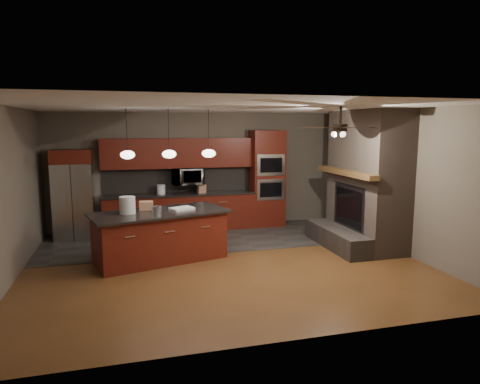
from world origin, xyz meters
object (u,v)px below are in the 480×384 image
object	(u,v)px
kitchen_island	(160,236)
cardboard_box	(146,206)
microwave	(188,176)
paint_can	(157,209)
refrigerator	(74,194)
white_bucket	(127,205)
oven_tower	(267,178)
paint_tray	(182,209)
counter_box	(202,189)
counter_bucket	(161,189)

from	to	relation	value
kitchen_island	cardboard_box	world-z (taller)	cardboard_box
microwave	paint_can	bearing A→B (deg)	-111.27
refrigerator	white_bucket	xyz separation A→B (m)	(1.14, -2.15, 0.09)
oven_tower	paint_tray	bearing A→B (deg)	-138.59
kitchen_island	microwave	bearing A→B (deg)	54.31
kitchen_island	paint_tray	size ratio (longest dim) A/B	6.45
white_bucket	paint_can	size ratio (longest dim) A/B	1.79
paint_can	counter_box	bearing A→B (deg)	61.24
cardboard_box	paint_tray	bearing A→B (deg)	-8.79
refrigerator	counter_bucket	xyz separation A→B (m)	(1.92, 0.08, 0.02)
kitchen_island	paint_tray	bearing A→B (deg)	-3.64
microwave	white_bucket	world-z (taller)	microwave
oven_tower	paint_can	world-z (taller)	oven_tower
paint_tray	counter_bucket	world-z (taller)	counter_bucket
refrigerator	cardboard_box	xyz separation A→B (m)	(1.48, -1.87, 0.01)
refrigerator	white_bucket	world-z (taller)	refrigerator
refrigerator	kitchen_island	bearing A→B (deg)	-51.30
paint_tray	cardboard_box	distance (m)	0.67
counter_bucket	paint_can	bearing A→B (deg)	-96.71
microwave	counter_bucket	distance (m)	0.70
microwave	cardboard_box	size ratio (longest dim) A/B	2.92
white_bucket	paint_can	world-z (taller)	white_bucket
paint_can	paint_tray	bearing A→B (deg)	17.31
paint_can	counter_bucket	bearing A→B (deg)	83.29
white_bucket	cardboard_box	distance (m)	0.44
refrigerator	white_bucket	distance (m)	2.43
refrigerator	cardboard_box	size ratio (longest dim) A/B	7.87
oven_tower	microwave	world-z (taller)	oven_tower
microwave	paint_tray	distance (m)	2.24
kitchen_island	counter_bucket	distance (m)	2.28
microwave	cardboard_box	bearing A→B (deg)	-118.14
counter_bucket	counter_box	size ratio (longest dim) A/B	1.09
cardboard_box	counter_box	world-z (taller)	counter_box
kitchen_island	counter_bucket	world-z (taller)	counter_bucket
kitchen_island	paint_tray	xyz separation A→B (m)	(0.43, 0.09, 0.48)
paint_can	white_bucket	bearing A→B (deg)	175.14
white_bucket	paint_tray	bearing A→B (deg)	6.13
oven_tower	counter_box	xyz separation A→B (m)	(-1.66, -0.04, -0.19)
microwave	paint_can	xyz separation A→B (m)	(-0.90, -2.32, -0.32)
white_bucket	counter_bucket	size ratio (longest dim) A/B	1.37
white_bucket	counter_bucket	distance (m)	2.36
kitchen_island	cardboard_box	distance (m)	0.63
refrigerator	counter_box	distance (m)	2.87
microwave	counter_bucket	xyz separation A→B (m)	(-0.64, -0.05, -0.29)
cardboard_box	oven_tower	bearing A→B (deg)	38.07
kitchen_island	white_bucket	xyz separation A→B (m)	(-0.57, -0.02, 0.61)
microwave	counter_box	distance (m)	0.44
refrigerator	cardboard_box	distance (m)	2.39
paint_can	counter_box	world-z (taller)	counter_box
white_bucket	paint_can	distance (m)	0.52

